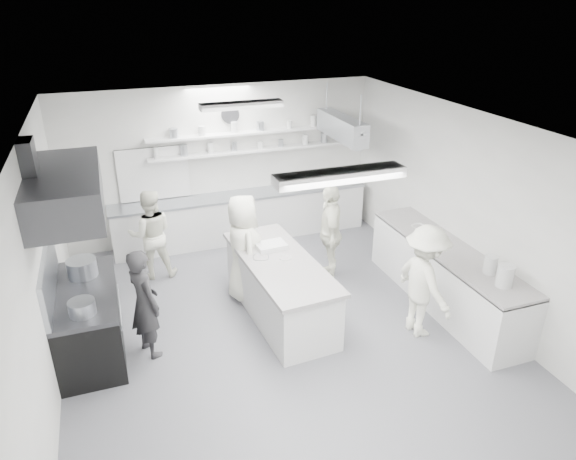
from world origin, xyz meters
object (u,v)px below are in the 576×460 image
object	(u,v)px
stove	(90,322)
prep_island	(280,289)
right_counter	(445,277)
cook_back	(151,234)
cook_stove	(145,303)
back_counter	(243,217)

from	to	relation	value
stove	prep_island	size ratio (longest dim) A/B	0.75
right_counter	prep_island	distance (m)	2.60
prep_island	cook_back	distance (m)	2.54
right_counter	cook_stove	size ratio (longest dim) A/B	2.11
stove	cook_back	xyz separation A→B (m)	(1.05, 1.85, 0.34)
stove	back_counter	xyz separation A→B (m)	(2.90, 2.80, 0.01)
prep_island	cook_back	xyz separation A→B (m)	(-1.67, 1.89, 0.34)
right_counter	prep_island	world-z (taller)	right_counter
stove	cook_back	size ratio (longest dim) A/B	1.14
prep_island	cook_back	size ratio (longest dim) A/B	1.53
prep_island	right_counter	bearing A→B (deg)	-16.45
stove	cook_stove	size ratio (longest dim) A/B	1.15
prep_island	cook_stove	distance (m)	2.03
right_counter	cook_stove	xyz separation A→B (m)	(-4.51, 0.29, 0.31)
right_counter	cook_stove	bearing A→B (deg)	176.37
stove	prep_island	bearing A→B (deg)	-0.82
stove	right_counter	distance (m)	5.28
back_counter	right_counter	size ratio (longest dim) A/B	1.52
stove	cook_back	world-z (taller)	cook_back
right_counter	prep_island	size ratio (longest dim) A/B	1.38
cook_back	prep_island	bearing A→B (deg)	136.35
back_counter	cook_back	distance (m)	2.11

